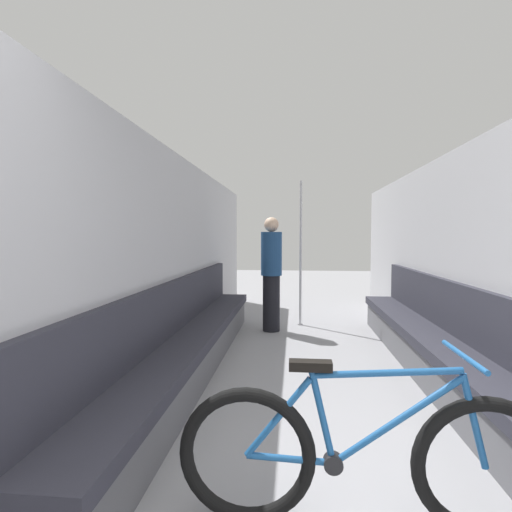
# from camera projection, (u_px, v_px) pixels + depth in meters

# --- Properties ---
(wall_left) EXTENTS (0.10, 9.29, 2.22)m
(wall_left) POSITION_uv_depth(u_px,v_px,m) (161.00, 263.00, 3.79)
(wall_left) COLOR #B2B2B7
(wall_left) RESTS_ON ground
(wall_right) EXTENTS (0.10, 9.29, 2.22)m
(wall_right) POSITION_uv_depth(u_px,v_px,m) (477.00, 266.00, 3.51)
(wall_right) COLOR #B2B2B7
(wall_right) RESTS_ON ground
(bench_seat_row_left) EXTENTS (0.45, 4.95, 0.94)m
(bench_seat_row_left) POSITION_uv_depth(u_px,v_px,m) (190.00, 345.00, 3.92)
(bench_seat_row_left) COLOR #5B5B60
(bench_seat_row_left) RESTS_ON ground
(bench_seat_row_right) EXTENTS (0.45, 4.95, 0.94)m
(bench_seat_row_right) POSITION_uv_depth(u_px,v_px,m) (441.00, 352.00, 3.69)
(bench_seat_row_right) COLOR #5B5B60
(bench_seat_row_right) RESTS_ON ground
(bicycle) EXTENTS (1.75, 0.46, 0.85)m
(bicycle) POSITION_uv_depth(u_px,v_px,m) (362.00, 457.00, 1.85)
(bicycle) COLOR black
(bicycle) RESTS_ON ground
(grab_pole_near) EXTENTS (0.08, 0.08, 2.20)m
(grab_pole_near) POSITION_uv_depth(u_px,v_px,m) (301.00, 255.00, 6.10)
(grab_pole_near) COLOR gray
(grab_pole_near) RESTS_ON ground
(passenger_standing) EXTENTS (0.30, 0.30, 1.64)m
(passenger_standing) POSITION_uv_depth(u_px,v_px,m) (271.00, 273.00, 5.72)
(passenger_standing) COLOR black
(passenger_standing) RESTS_ON ground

